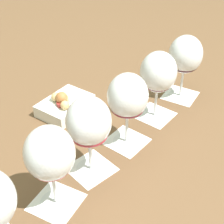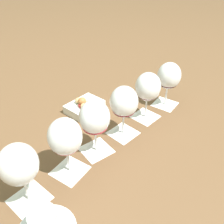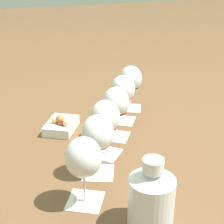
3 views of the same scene
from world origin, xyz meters
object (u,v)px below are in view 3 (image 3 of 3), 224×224
at_px(wine_glass_2, 105,119).
at_px(ceramic_vase, 151,197).
at_px(wine_glass_0, 83,160).
at_px(wine_glass_3, 116,104).
at_px(wine_glass_5, 131,80).
at_px(wine_glass_1, 98,136).
at_px(wine_glass_4, 123,91).
at_px(snack_dish, 61,125).

xyz_separation_m(wine_glass_2, ceramic_vase, (-0.35, 0.02, -0.05)).
bearing_deg(wine_glass_2, wine_glass_0, 145.94).
bearing_deg(wine_glass_3, wine_glass_5, -36.51).
relative_size(wine_glass_1, wine_glass_4, 1.00).
distance_m(wine_glass_0, wine_glass_2, 0.25).
relative_size(wine_glass_0, ceramic_vase, 1.03).
bearing_deg(wine_glass_0, snack_dish, -6.68).
relative_size(wine_glass_3, snack_dish, 1.06).
xyz_separation_m(wine_glass_1, wine_glass_5, (0.42, -0.30, -0.00)).
bearing_deg(wine_glass_4, wine_glass_3, 145.56).
distance_m(ceramic_vase, snack_dish, 0.58).
xyz_separation_m(ceramic_vase, snack_dish, (0.58, 0.07, -0.06)).
height_order(wine_glass_0, wine_glass_1, same).
distance_m(wine_glass_0, wine_glass_4, 0.52).
xyz_separation_m(wine_glass_1, snack_dish, (0.32, 0.03, -0.11)).
height_order(wine_glass_1, wine_glass_2, same).
relative_size(wine_glass_1, ceramic_vase, 1.03).
bearing_deg(wine_glass_2, wine_glass_3, -39.01).
bearing_deg(wine_glass_3, ceramic_vase, 167.26).
height_order(wine_glass_1, wine_glass_4, same).
bearing_deg(wine_glass_4, wine_glass_2, 143.37).
bearing_deg(wine_glass_5, wine_glass_0, 143.95).
bearing_deg(snack_dish, wine_glass_3, -126.08).
distance_m(wine_glass_4, wine_glass_5, 0.13).
relative_size(wine_glass_4, ceramic_vase, 1.03).
height_order(wine_glass_3, snack_dish, wine_glass_3).
distance_m(wine_glass_3, snack_dish, 0.24).
xyz_separation_m(wine_glass_3, wine_glass_5, (0.22, -0.16, -0.00)).
xyz_separation_m(wine_glass_4, wine_glass_5, (0.10, -0.08, 0.00)).
relative_size(wine_glass_2, wine_glass_5, 1.00).
distance_m(wine_glass_5, snack_dish, 0.36).
distance_m(wine_glass_4, snack_dish, 0.27).
height_order(wine_glass_2, ceramic_vase, wine_glass_2).
relative_size(wine_glass_2, snack_dish, 1.06).
distance_m(wine_glass_0, wine_glass_3, 0.38).
bearing_deg(wine_glass_5, ceramic_vase, 158.52).
bearing_deg(snack_dish, wine_glass_2, -157.84).
xyz_separation_m(wine_glass_0, wine_glass_5, (0.53, -0.38, -0.00)).
distance_m(wine_glass_1, wine_glass_2, 0.12).
relative_size(wine_glass_4, wine_glass_5, 1.00).
relative_size(wine_glass_3, wine_glass_4, 1.00).
xyz_separation_m(wine_glass_2, wine_glass_3, (0.10, -0.08, -0.00)).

